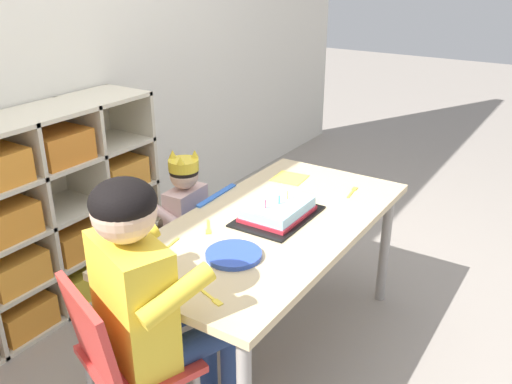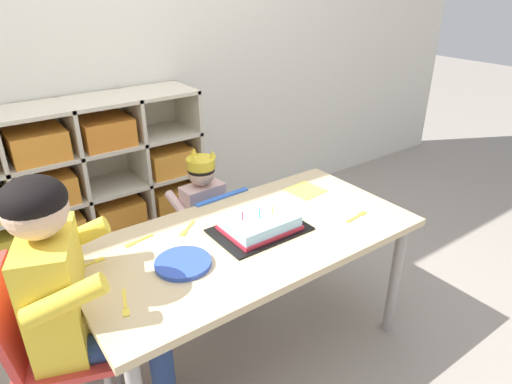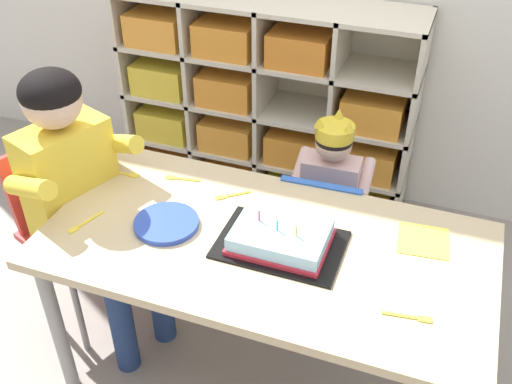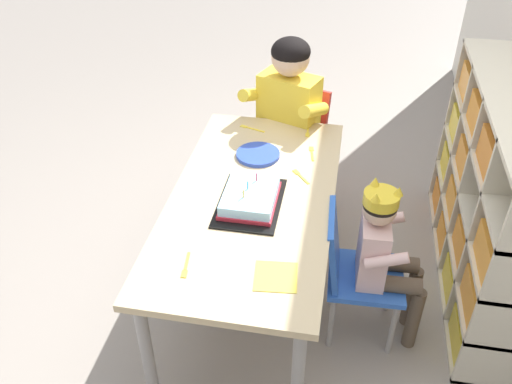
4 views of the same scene
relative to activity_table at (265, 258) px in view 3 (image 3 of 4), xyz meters
The scene contains 15 objects.
ground 0.56m from the activity_table, ahead, with size 16.00×16.00×0.00m, color gray.
storage_cubby_shelf 1.14m from the activity_table, 110.42° to the left, with size 1.36×0.32×0.98m.
activity_table is the anchor object (origin of this frame).
classroom_chair_blue 0.50m from the activity_table, 79.82° to the left, with size 0.32×0.35×0.63m.
child_with_crown 0.57m from the activity_table, 82.19° to the left, with size 0.30×0.31×0.80m.
classroom_chair_adult_side 0.79m from the activity_table, behind, with size 0.43×0.44×0.73m.
adult_helper_seated 0.67m from the activity_table, behind, with size 0.48×0.46×1.04m.
birthday_cake_on_tray 0.11m from the activity_table, ahead, with size 0.38×0.26×0.10m.
paper_plate_stack 0.32m from the activity_table, behind, with size 0.20×0.20×0.02m, color blue.
paper_napkin_square 0.48m from the activity_table, 20.65° to the left, with size 0.15×0.15×0.00m, color #F4DB4C.
fork_beside_plate_stack 0.58m from the activity_table, 168.46° to the right, with size 0.06×0.13×0.00m.
fork_by_napkin 0.61m from the activity_table, 163.70° to the left, with size 0.13×0.02×0.00m.
fork_near_child_seat 0.49m from the activity_table, 18.60° to the right, with size 0.13×0.03×0.00m.
fork_near_cake_tray 0.45m from the activity_table, 151.25° to the left, with size 0.12×0.04×0.00m.
fork_scattered_mid_table 0.27m from the activity_table, 135.89° to the left, with size 0.10×0.09×0.00m.
Camera 3 is at (0.45, -1.31, 1.81)m, focal length 42.30 mm.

